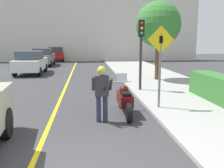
# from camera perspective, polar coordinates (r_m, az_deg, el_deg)

# --- Properties ---
(sidewalk_curb) EXTENTS (4.40, 44.00, 0.10)m
(sidewalk_curb) POSITION_cam_1_polar(r_m,az_deg,el_deg) (9.61, 20.99, -4.92)
(sidewalk_curb) COLOR #9E9E99
(sidewalk_curb) RESTS_ON ground
(road_center_line) EXTENTS (0.12, 36.00, 0.01)m
(road_center_line) POSITION_cam_1_polar(r_m,az_deg,el_deg) (10.60, -11.72, -3.39)
(road_center_line) COLOR yellow
(road_center_line) RESTS_ON ground
(building_backdrop) EXTENTS (28.00, 1.20, 8.23)m
(building_backdrop) POSITION_cam_1_polar(r_m,az_deg,el_deg) (30.32, -7.06, 13.05)
(building_backdrop) COLOR beige
(building_backdrop) RESTS_ON ground
(motorcycle) EXTENTS (0.62, 2.22, 1.27)m
(motorcycle) POSITION_cam_1_polar(r_m,az_deg,el_deg) (8.20, 2.90, -3.59)
(motorcycle) COLOR black
(motorcycle) RESTS_ON ground
(person_biker) EXTENTS (0.59, 0.46, 1.68)m
(person_biker) POSITION_cam_1_polar(r_m,az_deg,el_deg) (7.30, -2.35, -0.99)
(person_biker) COLOR #282D4C
(person_biker) RESTS_ON ground
(crossing_sign) EXTENTS (0.91, 0.08, 2.78)m
(crossing_sign) POSITION_cam_1_polar(r_m,az_deg,el_deg) (8.63, 10.97, 5.58)
(crossing_sign) COLOR slate
(crossing_sign) RESTS_ON sidewalk_curb
(traffic_light) EXTENTS (0.26, 0.30, 3.23)m
(traffic_light) POSITION_cam_1_polar(r_m,az_deg,el_deg) (11.71, 6.66, 9.66)
(traffic_light) COLOR #2D2D30
(traffic_light) RESTS_ON sidewalk_curb
(hedge_row) EXTENTS (0.90, 4.00, 0.97)m
(hedge_row) POSITION_cam_1_polar(r_m,az_deg,el_deg) (10.29, 23.96, -1.12)
(hedge_row) COLOR #33702D
(hedge_row) RESTS_ON sidewalk_curb
(street_tree) EXTENTS (2.63, 2.63, 4.55)m
(street_tree) POSITION_cam_1_polar(r_m,az_deg,el_deg) (15.10, 10.52, 13.22)
(street_tree) COLOR brown
(street_tree) RESTS_ON sidewalk_curb
(parked_car_white) EXTENTS (1.88, 4.20, 1.68)m
(parked_car_white) POSITION_cam_1_polar(r_m,az_deg,el_deg) (19.11, -18.10, 4.76)
(parked_car_white) COLOR black
(parked_car_white) RESTS_ON ground
(parked_car_grey) EXTENTS (1.88, 4.20, 1.68)m
(parked_car_grey) POSITION_cam_1_polar(r_m,az_deg,el_deg) (25.15, -15.46, 6.00)
(parked_car_grey) COLOR black
(parked_car_grey) RESTS_ON ground
(parked_car_red) EXTENTS (1.88, 4.20, 1.68)m
(parked_car_red) POSITION_cam_1_polar(r_m,az_deg,el_deg) (30.81, -12.50, 6.77)
(parked_car_red) COLOR black
(parked_car_red) RESTS_ON ground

